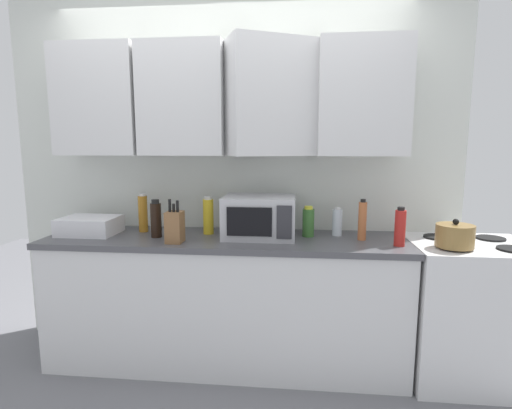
{
  "coord_description": "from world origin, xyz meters",
  "views": [
    {
      "loc": [
        0.47,
        -2.89,
        1.52
      ],
      "look_at": [
        0.21,
        -0.25,
        1.12
      ],
      "focal_mm": 27.7,
      "sensor_mm": 36.0,
      "label": 1
    }
  ],
  "objects": [
    {
      "name": "bottle_soy_dark",
      "position": [
        -0.46,
        -0.35,
        1.02
      ],
      "size": [
        0.07,
        0.07,
        0.26
      ],
      "color": "black",
      "rests_on": "counter_run"
    },
    {
      "name": "bottle_red_sauce",
      "position": [
        1.12,
        -0.42,
        1.02
      ],
      "size": [
        0.07,
        0.07,
        0.24
      ],
      "color": "red",
      "rests_on": "counter_run"
    },
    {
      "name": "counter_run",
      "position": [
        0.0,
        -0.3,
        0.45
      ],
      "size": [
        2.44,
        0.63,
        0.9
      ],
      "color": "silver",
      "rests_on": "ground_plane"
    },
    {
      "name": "knife_block",
      "position": [
        -0.29,
        -0.48,
        1.0
      ],
      "size": [
        0.1,
        0.12,
        0.28
      ],
      "color": "brown",
      "rests_on": "counter_run"
    },
    {
      "name": "bottle_amber_vinegar",
      "position": [
        -0.62,
        -0.19,
        1.03
      ],
      "size": [
        0.07,
        0.07,
        0.28
      ],
      "color": "#AD701E",
      "rests_on": "counter_run"
    },
    {
      "name": "bottle_yellow_mustard",
      "position": [
        -0.13,
        -0.21,
        1.03
      ],
      "size": [
        0.07,
        0.07,
        0.27
      ],
      "color": "gold",
      "rests_on": "counter_run"
    },
    {
      "name": "microwave",
      "position": [
        0.23,
        -0.27,
        1.04
      ],
      "size": [
        0.48,
        0.37,
        0.28
      ],
      "color": "#B7B7BC",
      "rests_on": "counter_run"
    },
    {
      "name": "bottle_spice_jar",
      "position": [
        0.91,
        -0.29,
        1.03
      ],
      "size": [
        0.05,
        0.05,
        0.27
      ],
      "color": "#BC6638",
      "rests_on": "counter_run"
    },
    {
      "name": "bottle_clear_tall",
      "position": [
        0.76,
        -0.17,
        0.99
      ],
      "size": [
        0.07,
        0.07,
        0.2
      ],
      "color": "silver",
      "rests_on": "counter_run"
    },
    {
      "name": "bottle_green_oil",
      "position": [
        0.56,
        -0.22,
        1.0
      ],
      "size": [
        0.08,
        0.08,
        0.21
      ],
      "color": "#386B2D",
      "rests_on": "counter_run"
    },
    {
      "name": "wall_back_with_cabinets",
      "position": [
        0.0,
        -0.07,
        1.58
      ],
      "size": [
        3.31,
        0.54,
        2.6
      ],
      "color": "silver",
      "rests_on": "ground_plane"
    },
    {
      "name": "kettle",
      "position": [
        1.43,
        -0.46,
        0.98
      ],
      "size": [
        0.22,
        0.22,
        0.17
      ],
      "color": "olive",
      "rests_on": "stove_range"
    },
    {
      "name": "dish_rack",
      "position": [
        -0.96,
        -0.3,
        0.96
      ],
      "size": [
        0.38,
        0.3,
        0.12
      ],
      "primitive_type": "cube",
      "color": "silver",
      "rests_on": "counter_run"
    },
    {
      "name": "stove_range",
      "position": [
        1.6,
        -0.32,
        0.45
      ],
      "size": [
        0.76,
        0.64,
        0.91
      ],
      "color": "silver",
      "rests_on": "ground_plane"
    }
  ]
}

